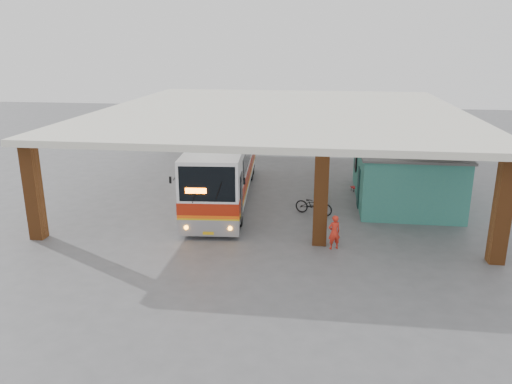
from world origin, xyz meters
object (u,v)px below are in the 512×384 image
object	(u,v)px
coach_bus	(224,165)
red_chair	(357,185)
motorcycle	(314,205)
pedestrian	(334,232)

from	to	relation	value
coach_bus	red_chair	size ratio (longest dim) A/B	17.31
motorcycle	red_chair	bearing A→B (deg)	-8.78
coach_bus	pedestrian	bearing A→B (deg)	-52.11
pedestrian	motorcycle	bearing A→B (deg)	-101.14
motorcycle	red_chair	world-z (taller)	motorcycle
coach_bus	red_chair	distance (m)	7.97
pedestrian	red_chair	bearing A→B (deg)	-122.87
pedestrian	red_chair	world-z (taller)	pedestrian
pedestrian	red_chair	size ratio (longest dim) A/B	1.96
coach_bus	motorcycle	size ratio (longest dim) A/B	6.69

